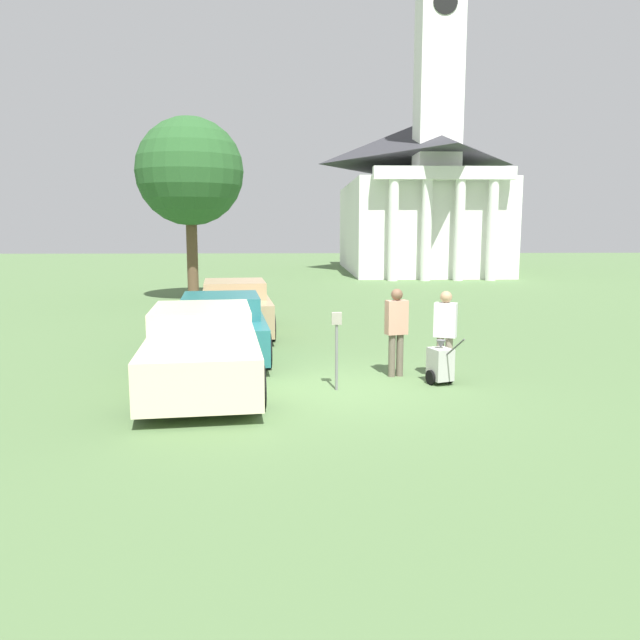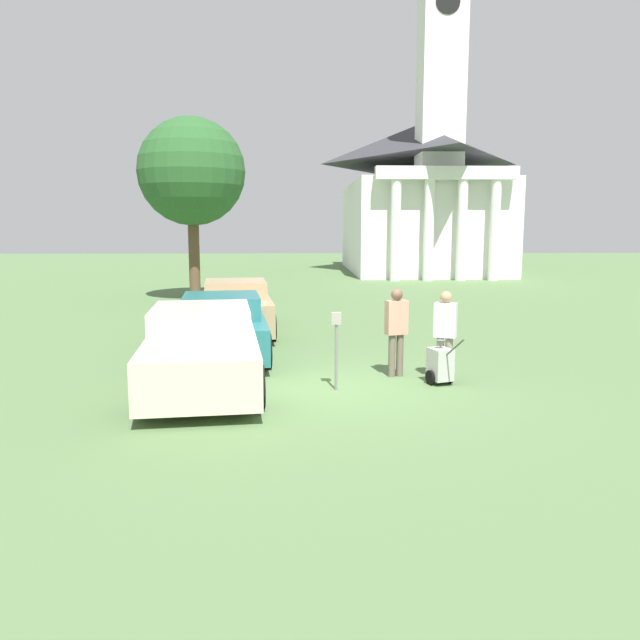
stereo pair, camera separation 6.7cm
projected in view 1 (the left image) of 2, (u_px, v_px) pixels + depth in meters
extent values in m
plane|color=#517042|center=(336.00, 389.00, 11.46)|extent=(120.00, 120.00, 0.00)
cube|color=beige|center=(203.00, 356.00, 11.47)|extent=(2.50, 5.11, 0.81)
cube|color=beige|center=(202.00, 321.00, 11.18)|extent=(1.93, 2.25, 0.53)
cylinder|color=black|center=(159.00, 354.00, 12.85)|extent=(0.26, 0.73, 0.72)
cylinder|color=black|center=(251.00, 351.00, 13.14)|extent=(0.26, 0.73, 0.72)
cylinder|color=black|center=(140.00, 392.00, 9.87)|extent=(0.26, 0.73, 0.72)
cylinder|color=black|center=(260.00, 387.00, 10.16)|extent=(0.26, 0.73, 0.72)
cube|color=#23666B|center=(221.00, 331.00, 14.33)|extent=(2.45, 4.89, 0.74)
cube|color=#23666B|center=(221.00, 306.00, 14.06)|extent=(1.90, 2.16, 0.49)
cylinder|color=black|center=(184.00, 331.00, 15.64)|extent=(0.27, 0.76, 0.74)
cylinder|color=black|center=(259.00, 329.00, 15.93)|extent=(0.27, 0.76, 0.74)
cylinder|color=black|center=(176.00, 354.00, 12.79)|extent=(0.27, 0.76, 0.74)
cylinder|color=black|center=(267.00, 351.00, 13.08)|extent=(0.27, 0.76, 0.74)
cube|color=tan|center=(235.00, 311.00, 17.49)|extent=(2.41, 4.96, 0.83)
cube|color=tan|center=(235.00, 289.00, 17.21)|extent=(1.86, 2.18, 0.45)
cylinder|color=black|center=(204.00, 313.00, 18.84)|extent=(0.26, 0.74, 0.72)
cylinder|color=black|center=(264.00, 312.00, 19.11)|extent=(0.26, 0.74, 0.72)
cylinder|color=black|center=(200.00, 329.00, 15.94)|extent=(0.26, 0.74, 0.72)
cylinder|color=black|center=(272.00, 327.00, 16.22)|extent=(0.26, 0.74, 0.72)
cylinder|color=slate|center=(337.00, 357.00, 11.30)|extent=(0.05, 0.05, 1.21)
cube|color=gray|center=(337.00, 318.00, 11.19)|extent=(0.18, 0.09, 0.22)
cylinder|color=#665B4C|center=(400.00, 355.00, 12.39)|extent=(0.14, 0.14, 0.85)
cylinder|color=#665B4C|center=(392.00, 356.00, 12.34)|extent=(0.14, 0.14, 0.85)
cube|color=tan|center=(397.00, 317.00, 12.26)|extent=(0.46, 0.32, 0.67)
sphere|color=brown|center=(397.00, 295.00, 12.19)|extent=(0.23, 0.23, 0.23)
cylinder|color=gray|center=(449.00, 359.00, 12.08)|extent=(0.14, 0.14, 0.84)
cylinder|color=gray|center=(440.00, 358.00, 12.14)|extent=(0.14, 0.14, 0.84)
cube|color=silver|center=(445.00, 320.00, 12.00)|extent=(0.47, 0.37, 0.67)
sphere|color=tan|center=(446.00, 297.00, 11.93)|extent=(0.23, 0.23, 0.23)
cube|color=#B2B2AD|center=(440.00, 364.00, 11.77)|extent=(0.48, 0.53, 0.60)
cone|color=#59595B|center=(441.00, 344.00, 11.72)|extent=(0.18, 0.18, 0.16)
cylinder|color=#4C4C4C|center=(455.00, 348.00, 11.28)|extent=(0.22, 0.57, 0.43)
cylinder|color=black|center=(430.00, 377.00, 11.73)|extent=(0.14, 0.28, 0.28)
cylinder|color=black|center=(449.00, 376.00, 11.88)|extent=(0.14, 0.28, 0.28)
cube|color=white|center=(415.00, 228.00, 42.23)|extent=(9.13, 15.10, 5.79)
pyramid|color=#333338|center=(417.00, 144.00, 41.42)|extent=(9.31, 15.40, 2.60)
cylinder|color=white|center=(393.00, 231.00, 34.10)|extent=(0.56, 0.56, 5.50)
cylinder|color=white|center=(426.00, 231.00, 34.17)|extent=(0.56, 0.56, 5.50)
cylinder|color=white|center=(459.00, 231.00, 34.24)|extent=(0.56, 0.56, 5.50)
cylinder|color=white|center=(492.00, 231.00, 34.31)|extent=(0.56, 0.56, 5.50)
cube|color=white|center=(445.00, 173.00, 33.75)|extent=(7.76, 0.70, 0.70)
cube|color=white|center=(439.00, 71.00, 34.97)|extent=(2.40, 2.40, 11.67)
cylinder|color=black|center=(446.00, 1.00, 33.28)|extent=(1.32, 0.06, 1.32)
cylinder|color=brown|center=(192.00, 259.00, 25.12)|extent=(0.44, 0.44, 3.32)
sphere|color=#285628|center=(190.00, 172.00, 24.61)|extent=(4.24, 4.24, 4.24)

